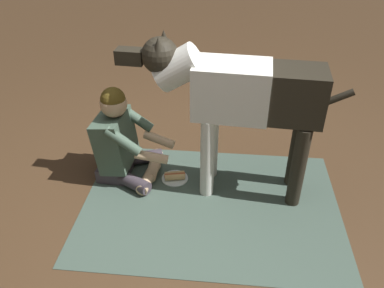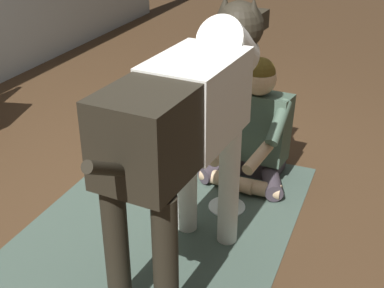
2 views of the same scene
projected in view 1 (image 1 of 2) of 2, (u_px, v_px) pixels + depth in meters
ground_plane at (184, 204)px, 3.00m from camera, size 15.87×15.87×0.00m
area_rug at (211, 204)px, 3.00m from camera, size 1.96×1.41×0.01m
person_sitting_on_floor at (122, 142)px, 3.14m from camera, size 0.64×0.58×0.80m
large_dog at (239, 96)px, 2.74m from camera, size 1.65×0.41×1.24m
hot_dog_on_plate at (175, 177)px, 3.25m from camera, size 0.22×0.22×0.06m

